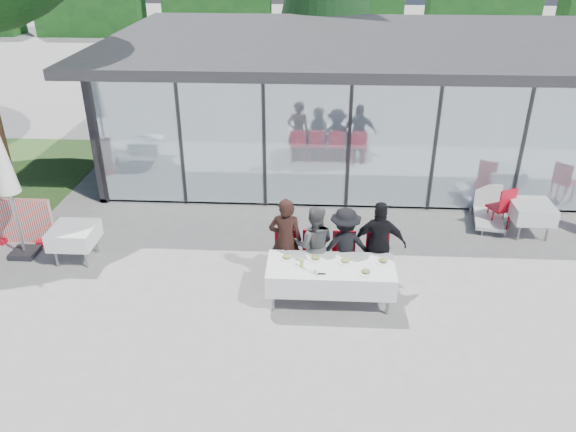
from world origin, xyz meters
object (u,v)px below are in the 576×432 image
object	(u,v)px
dining_table	(330,275)
plate_c	(345,261)
diner_chair_a	(286,252)
spare_table_right	(532,211)
juice_bottle	(302,263)
diner_chair_d	(377,255)
plate_a	(287,257)
diner_chair_c	(344,254)
folded_eyeglasses	(322,274)
diner_chair_b	(314,253)
plate_d	(383,261)
lounger	(488,211)
diner_d	(379,244)
plate_extra	(366,272)
diner_a	(286,241)
plate_b	(315,258)
spare_table_left	(74,235)
diner_c	(344,246)
diner_b	(314,245)
spare_chair_b	(503,206)

from	to	relation	value
dining_table	plate_c	xyz separation A→B (m)	(0.26, 0.12, 0.24)
diner_chair_a	spare_table_right	distance (m)	5.60
juice_bottle	dining_table	bearing A→B (deg)	9.37
diner_chair_d	plate_a	bearing A→B (deg)	-161.47
dining_table	diner_chair_c	bearing A→B (deg)	70.87
folded_eyeglasses	spare_table_right	world-z (taller)	folded_eyeglasses
diner_chair_b	juice_bottle	world-z (taller)	diner_chair_b
folded_eyeglasses	diner_chair_a	bearing A→B (deg)	122.81
plate_d	lounger	bearing A→B (deg)	49.24
diner_chair_a	diner_chair_b	xyz separation A→B (m)	(0.53, 0.00, 0.00)
diner_d	plate_c	world-z (taller)	diner_d
diner_chair_d	diner_chair_a	bearing A→B (deg)	180.00
diner_d	plate_extra	xyz separation A→B (m)	(-0.30, -0.85, -0.07)
diner_d	spare_table_right	world-z (taller)	diner_d
diner_a	plate_extra	size ratio (longest dim) A/B	6.23
diner_d	plate_b	bearing A→B (deg)	24.89
folded_eyeglasses	spare_table_left	bearing A→B (deg)	163.72
plate_c	diner_chair_a	bearing A→B (deg)	149.90
diner_chair_a	diner_chair_d	distance (m)	1.73
plate_d	spare_table_right	distance (m)	4.34
diner_a	plate_d	size ratio (longest dim) A/B	6.23
folded_eyeglasses	spare_table_left	world-z (taller)	folded_eyeglasses
lounger	plate_d	bearing A→B (deg)	-130.76
diner_a	diner_chair_d	size ratio (longest dim) A/B	1.77
diner_c	plate_d	size ratio (longest dim) A/B	5.58
diner_chair_d	plate_a	xyz separation A→B (m)	(-1.68, -0.56, 0.24)
diner_chair_d	plate_d	size ratio (longest dim) A/B	3.52
lounger	dining_table	bearing A→B (deg)	-137.78
diner_chair_a	juice_bottle	world-z (taller)	diner_chair_a
spare_table_left	diner_d	bearing A→B (deg)	-4.94
diner_chair_d	diner_c	bearing A→B (deg)	-169.22
diner_b	folded_eyeglasses	distance (m)	0.94
diner_chair_d	folded_eyeglasses	distance (m)	1.50
plate_b	spare_chair_b	bearing A→B (deg)	34.39
spare_table_right	folded_eyeglasses	bearing A→B (deg)	-146.35
juice_bottle	spare_table_left	bearing A→B (deg)	165.02
spare_chair_b	diner_chair_a	bearing A→B (deg)	-154.18
diner_chair_a	plate_extra	size ratio (longest dim) A/B	3.52
diner_chair_b	lounger	distance (m)	4.74
diner_chair_c	diner_chair_d	world-z (taller)	same
plate_a	plate_b	distance (m)	0.51
diner_d	plate_a	xyz separation A→B (m)	(-1.68, -0.44, -0.07)
diner_c	plate_a	world-z (taller)	diner_c
diner_chair_d	juice_bottle	world-z (taller)	diner_chair_d
dining_table	diner_chair_b	world-z (taller)	diner_chair_b
juice_bottle	diner_c	bearing A→B (deg)	42.84
diner_b	plate_a	world-z (taller)	diner_b
diner_chair_d	plate_d	xyz separation A→B (m)	(0.03, -0.60, 0.24)
spare_table_right	spare_chair_b	xyz separation A→B (m)	(-0.53, 0.29, -0.02)
diner_chair_c	spare_table_right	distance (m)	4.59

